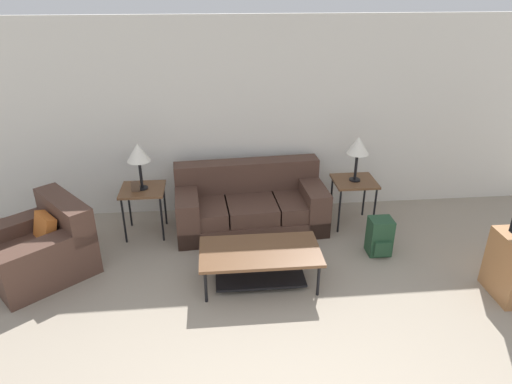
# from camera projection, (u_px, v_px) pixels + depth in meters

# --- Properties ---
(wall_back) EXTENTS (8.67, 0.06, 2.60)m
(wall_back) POSITION_uv_depth(u_px,v_px,m) (252.00, 119.00, 6.03)
(wall_back) COLOR silver
(wall_back) RESTS_ON ground_plane
(couch) EXTENTS (1.95, 1.01, 0.82)m
(couch) POSITION_uv_depth(u_px,v_px,m) (250.00, 206.00, 5.95)
(couch) COLOR #4C3328
(couch) RESTS_ON ground_plane
(armchair) EXTENTS (1.37, 1.37, 0.80)m
(armchair) POSITION_uv_depth(u_px,v_px,m) (42.00, 249.00, 5.03)
(armchair) COLOR #4C3328
(armchair) RESTS_ON ground_plane
(coffee_table) EXTENTS (1.27, 0.67, 0.41)m
(coffee_table) POSITION_uv_depth(u_px,v_px,m) (260.00, 258.00, 4.83)
(coffee_table) COLOR brown
(coffee_table) RESTS_ON ground_plane
(side_table_left) EXTENTS (0.54, 0.50, 0.63)m
(side_table_left) POSITION_uv_depth(u_px,v_px,m) (143.00, 193.00, 5.66)
(side_table_left) COLOR brown
(side_table_left) RESTS_ON ground_plane
(side_table_right) EXTENTS (0.54, 0.50, 0.63)m
(side_table_right) POSITION_uv_depth(u_px,v_px,m) (354.00, 185.00, 5.89)
(side_table_right) COLOR brown
(side_table_right) RESTS_ON ground_plane
(table_lamp_left) EXTENTS (0.28, 0.28, 0.59)m
(table_lamp_left) POSITION_uv_depth(u_px,v_px,m) (138.00, 154.00, 5.44)
(table_lamp_left) COLOR black
(table_lamp_left) RESTS_ON side_table_left
(table_lamp_right) EXTENTS (0.28, 0.28, 0.59)m
(table_lamp_right) POSITION_uv_depth(u_px,v_px,m) (358.00, 146.00, 5.66)
(table_lamp_right) COLOR black
(table_lamp_right) RESTS_ON side_table_right
(backpack) EXTENTS (0.27, 0.31, 0.45)m
(backpack) POSITION_uv_depth(u_px,v_px,m) (380.00, 237.00, 5.38)
(backpack) COLOR #23472D
(backpack) RESTS_ON ground_plane
(picture_frame) EXTENTS (0.10, 0.04, 0.13)m
(picture_frame) POSITION_uv_depth(u_px,v_px,m) (135.00, 187.00, 5.53)
(picture_frame) COLOR #4C3828
(picture_frame) RESTS_ON side_table_left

